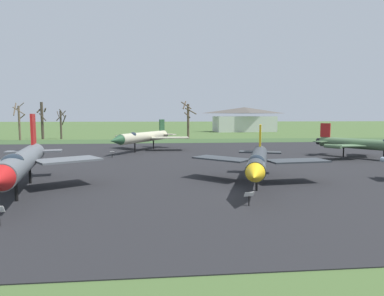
{
  "coord_description": "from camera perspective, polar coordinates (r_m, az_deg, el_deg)",
  "views": [
    {
      "loc": [
        -6.03,
        -22.81,
        5.72
      ],
      "look_at": [
        -1.86,
        20.16,
        1.52
      ],
      "focal_mm": 31.17,
      "sensor_mm": 36.0,
      "label": 1
    }
  ],
  "objects": [
    {
      "name": "visitor_building",
      "position": [
        121.35,
        8.93,
        4.79
      ],
      "size": [
        22.94,
        11.7,
        8.71
      ],
      "color": "beige",
      "rests_on": "ground"
    },
    {
      "name": "ground_plane",
      "position": [
        24.28,
        9.09,
        -8.15
      ],
      "size": [
        600.0,
        600.0,
        0.0
      ],
      "primitive_type": "plane",
      "color": "#425B2D"
    },
    {
      "name": "jet_fighter_rear_right",
      "position": [
        27.77,
        11.22,
        -2.14
      ],
      "size": [
        11.36,
        14.43,
        4.84
      ],
      "color": "#33383D",
      "rests_on": "ground"
    },
    {
      "name": "bare_tree_center",
      "position": [
        87.79,
        -21.48,
        4.02
      ],
      "size": [
        2.78,
        2.59,
        7.33
      ],
      "color": "#42382D",
      "rests_on": "ground"
    },
    {
      "name": "info_placard_front_left",
      "position": [
        46.38,
        -13.51,
        -0.93
      ],
      "size": [
        0.61,
        0.37,
        0.93
      ],
      "color": "black",
      "rests_on": "ground"
    },
    {
      "name": "bare_tree_left_of_center",
      "position": [
        88.85,
        -24.26,
        4.44
      ],
      "size": [
        2.2,
        2.29,
        9.0
      ],
      "color": "#42382D",
      "rests_on": "ground"
    },
    {
      "name": "jet_fighter_rear_left",
      "position": [
        49.44,
        27.69,
        0.59
      ],
      "size": [
        10.83,
        13.23,
        4.63
      ],
      "color": "#4C6B47",
      "rests_on": "ground"
    },
    {
      "name": "asphalt_apron",
      "position": [
        40.9,
        2.99,
        -2.45
      ],
      "size": [
        88.98,
        57.47,
        0.05
      ],
      "primitive_type": "cube",
      "color": "black",
      "rests_on": "ground"
    },
    {
      "name": "bare_tree_right_of_center",
      "position": [
        82.93,
        -0.7,
        5.05
      ],
      "size": [
        3.87,
        3.5,
        9.39
      ],
      "color": "brown",
      "rests_on": "ground"
    },
    {
      "name": "grass_verge_strip",
      "position": [
        75.25,
        -0.93,
        1.22
      ],
      "size": [
        148.98,
        12.0,
        0.06
      ],
      "primitive_type": "cube",
      "color": "#344E29",
      "rests_on": "ground"
    },
    {
      "name": "jet_fighter_front_left",
      "position": [
        54.19,
        -8.39,
        1.89
      ],
      "size": [
        12.54,
        15.97,
        5.05
      ],
      "color": "#B7B293",
      "rests_on": "ground"
    },
    {
      "name": "jet_fighter_front_right",
      "position": [
        27.61,
        -27.07,
        -2.01
      ],
      "size": [
        11.45,
        16.36,
        5.89
      ],
      "color": "#565B60",
      "rests_on": "ground"
    },
    {
      "name": "info_placard_rear_right",
      "position": [
        21.49,
        9.73,
        -8.28
      ],
      "size": [
        0.65,
        0.31,
        0.95
      ],
      "color": "black",
      "rests_on": "ground"
    },
    {
      "name": "bare_tree_far_left",
      "position": [
        86.66,
        -27.49,
        4.21
      ],
      "size": [
        2.53,
        2.81,
        8.8
      ],
      "color": "brown",
      "rests_on": "ground"
    }
  ]
}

